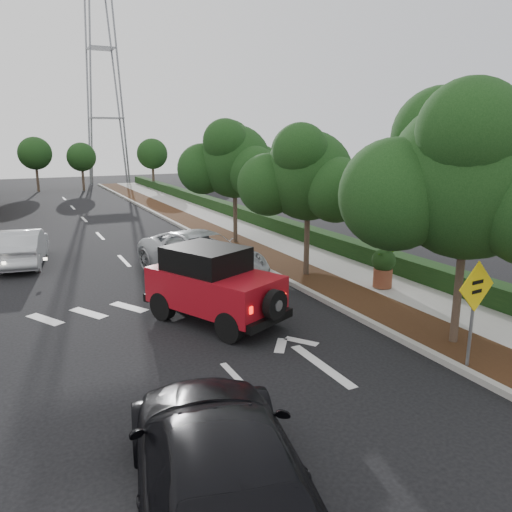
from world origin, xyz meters
TOP-DOWN VIEW (x-y plane):
  - ground at (0.00, 0.00)m, footprint 120.00×120.00m
  - curb at (4.60, 12.00)m, footprint 0.20×70.00m
  - planting_strip at (5.60, 12.00)m, footprint 1.80×70.00m
  - sidewalk at (7.50, 12.00)m, footprint 2.00×70.00m
  - hedge at (8.90, 12.00)m, footprint 0.80×70.00m
  - transmission_tower at (6.00, 48.00)m, footprint 7.00×4.00m
  - street_tree_near at (5.60, -0.50)m, footprint 3.80×3.80m
  - street_tree_mid at (5.60, 6.50)m, footprint 3.20×3.20m
  - street_tree_far at (5.60, 13.00)m, footprint 3.40×3.40m
  - red_jeep at (0.74, 3.86)m, footprint 3.29×4.37m
  - silver_suv_ahead at (2.15, 8.32)m, footprint 3.94×6.39m
  - black_suv_oncoming at (-1.90, -3.41)m, footprint 3.48×6.06m
  - silver_sedan_oncoming at (-3.80, 13.19)m, footprint 2.27×4.69m
  - speed_hump_sign at (4.80, -1.65)m, footprint 1.13×0.13m
  - terracotta_planter at (7.03, 3.90)m, footprint 0.80×0.80m

SIDE VIEW (x-z plane):
  - ground at x=0.00m, z-range 0.00..0.00m
  - transmission_tower at x=6.00m, z-range -14.00..14.00m
  - street_tree_near at x=5.60m, z-range -2.96..2.96m
  - street_tree_mid at x=5.60m, z-range -2.66..2.66m
  - street_tree_far at x=5.60m, z-range -2.81..2.81m
  - planting_strip at x=5.60m, z-range 0.00..0.12m
  - sidewalk at x=7.50m, z-range 0.00..0.12m
  - curb at x=4.60m, z-range 0.00..0.15m
  - hedge at x=8.90m, z-range 0.00..0.80m
  - silver_sedan_oncoming at x=-3.80m, z-range 0.00..1.48m
  - silver_suv_ahead at x=2.15m, z-range 0.00..1.65m
  - black_suv_oncoming at x=-1.90m, z-range 0.00..1.65m
  - terracotta_planter at x=7.03m, z-range 0.24..1.64m
  - red_jeep at x=0.74m, z-range 0.02..2.15m
  - speed_hump_sign at x=4.80m, z-range 0.47..2.88m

